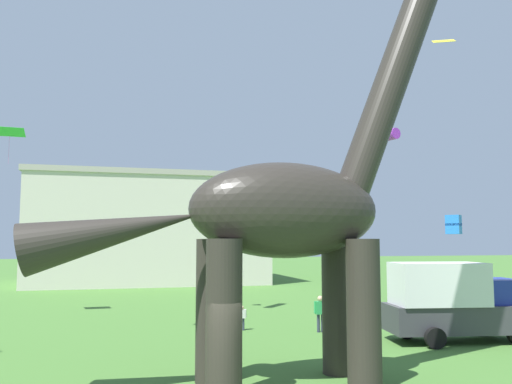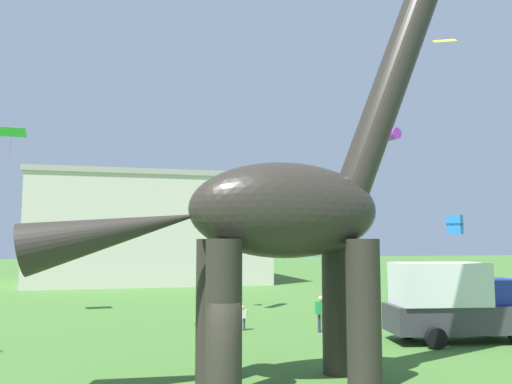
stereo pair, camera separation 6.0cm
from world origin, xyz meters
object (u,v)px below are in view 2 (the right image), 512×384
object	(u,v)px
kite_far_left	(228,187)
parked_box_truck	(454,301)
kite_near_low	(455,225)
kite_mid_left	(11,132)
dinosaur_sculpture	(283,210)
kite_near_high	(445,41)
person_far_spectator	(243,315)
kite_high_right	(380,136)
person_strolling_adult	(321,310)

from	to	relation	value
kite_far_left	parked_box_truck	bearing A→B (deg)	-56.52
parked_box_truck	kite_near_low	distance (m)	11.29
parked_box_truck	kite_mid_left	world-z (taller)	kite_mid_left
dinosaur_sculpture	kite_near_high	xyz separation A→B (m)	(11.35, 8.27, 9.41)
person_far_spectator	kite_high_right	world-z (taller)	kite_high_right
parked_box_truck	person_strolling_adult	world-z (taller)	parked_box_truck
dinosaur_sculpture	person_strolling_adult	world-z (taller)	dinosaur_sculpture
parked_box_truck	person_strolling_adult	distance (m)	5.68
person_far_spectator	kite_far_left	world-z (taller)	kite_far_left
person_strolling_adult	kite_near_high	xyz separation A→B (m)	(7.11, 0.35, 13.40)
person_far_spectator	kite_far_left	distance (m)	9.07
parked_box_truck	kite_near_high	world-z (taller)	kite_near_high
kite_mid_left	kite_high_right	distance (m)	20.21
kite_far_left	kite_near_high	distance (m)	14.15
kite_far_left	kite_mid_left	distance (m)	12.32
parked_box_truck	person_strolling_adult	xyz separation A→B (m)	(-4.44, 3.48, -0.67)
person_far_spectator	kite_far_left	xyz separation A→B (m)	(0.50, 6.19, 6.60)
kite_mid_left	kite_near_high	xyz separation A→B (m)	(21.93, -7.72, 4.36)
person_far_spectator	kite_mid_left	bearing A→B (deg)	-128.61
person_far_spectator	parked_box_truck	bearing A→B (deg)	50.13
kite_far_left	kite_near_high	xyz separation A→B (m)	(9.93, -7.16, 7.10)
kite_mid_left	kite_far_left	bearing A→B (deg)	-2.69
parked_box_truck	person_strolling_adult	bearing A→B (deg)	151.11
dinosaur_sculpture	person_strolling_adult	bearing A→B (deg)	43.83
kite_far_left	kite_high_right	world-z (taller)	kite_high_right
parked_box_truck	kite_mid_left	distance (m)	23.97
person_far_spectator	kite_mid_left	world-z (taller)	kite_mid_left
kite_mid_left	kite_high_right	world-z (taller)	kite_mid_left
parked_box_truck	kite_far_left	bearing A→B (deg)	132.67
kite_far_left	kite_near_high	bearing A→B (deg)	-35.78
parked_box_truck	kite_high_right	size ratio (longest dim) A/B	2.59
person_far_spectator	kite_near_high	world-z (taller)	kite_near_high
kite_mid_left	kite_near_low	bearing A→B (deg)	-6.37
parked_box_truck	kite_near_low	world-z (taller)	kite_near_low
parked_box_truck	kite_mid_left	bearing A→B (deg)	158.24
person_far_spectator	kite_near_low	world-z (taller)	kite_near_low
person_strolling_adult	kite_high_right	xyz separation A→B (m)	(4.78, 3.16, 8.84)
dinosaur_sculpture	person_far_spectator	size ratio (longest dim) A/B	12.27
kite_high_right	kite_far_left	bearing A→B (deg)	150.24
dinosaur_sculpture	kite_near_high	distance (m)	16.90
dinosaur_sculpture	kite_near_low	distance (m)	19.94
dinosaur_sculpture	parked_box_truck	bearing A→B (deg)	9.07
kite_high_right	kite_near_high	bearing A→B (deg)	-50.37
kite_near_low	person_strolling_adult	bearing A→B (deg)	-154.15
person_far_spectator	kite_near_low	xyz separation A→B (m)	(14.09, 3.90, 4.41)
kite_near_low	kite_high_right	bearing A→B (deg)	-161.02
person_strolling_adult	kite_near_high	size ratio (longest dim) A/B	1.23
dinosaur_sculpture	person_strolling_adult	size ratio (longest dim) A/B	8.51
kite_near_low	dinosaur_sculpture	bearing A→B (deg)	-138.80
kite_high_right	person_strolling_adult	bearing A→B (deg)	-146.56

